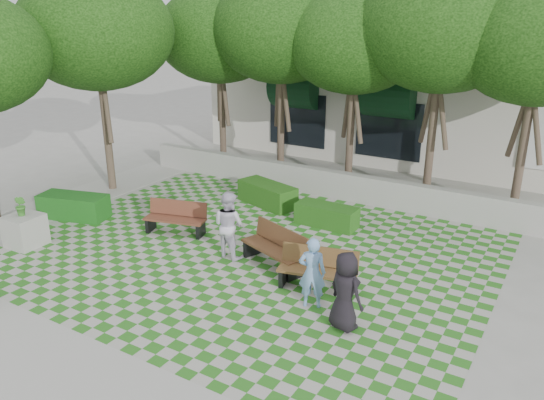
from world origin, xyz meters
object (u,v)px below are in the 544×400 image
Objects in this scene: bench_west at (176,218)px; planter_back at (25,229)px; hedge_midleft at (267,194)px; bench_east at (318,270)px; hedge_midright at (327,216)px; person_dark at (345,291)px; hedge_west at (74,206)px; person_white at (229,225)px; bench_mid at (275,248)px; person_blue at (312,273)px.

bench_west is 3.96m from planter_back.
hedge_midleft is 1.44× the size of planter_back.
bench_east is 1.02× the size of bench_west.
hedge_midright is at bearing -14.26° from hedge_midleft.
bench_east reaches higher than bench_west.
person_dark is at bearing -46.35° from hedge_midleft.
hedge_west is (-4.43, -3.97, 0.00)m from hedge_midleft.
hedge_midright is 3.41m from person_white.
hedge_midleft is at bearing 120.54° from bench_east.
planter_back is at bearing -139.23° from hedge_midright.
person_dark is (2.59, -4.62, 0.50)m from hedge_midright.
hedge_midright is 2.48m from hedge_midleft.
planter_back reaches higher than hedge_midleft.
bench_mid is 0.95× the size of hedge_west.
hedge_midleft is at bearing 165.74° from hedge_midright.
hedge_west is 1.30× the size of person_blue.
person_dark reaches higher than bench_west.
person_dark reaches higher than person_blue.
planter_back is at bearing -74.45° from hedge_west.
bench_east is 0.89m from person_blue.
bench_west is (-3.44, 0.33, -0.03)m from bench_mid.
hedge_midleft is at bearing -24.56° from person_dark.
bench_east is 1.17× the size of person_blue.
hedge_midright is 1.14× the size of person_blue.
hedge_west is 2.12m from planter_back.
bench_west is 0.88× the size of hedge_west.
person_white is at bearing -72.71° from hedge_midleft.
planter_back reaches higher than bench_mid.
hedge_midleft is at bearing -72.14° from person_blue.
bench_mid is at bearing -59.21° from person_blue.
person_dark is (9.42, -1.26, 0.45)m from hedge_west.
person_blue reaches higher than hedge_midright.
bench_east is 0.95× the size of bench_mid.
planter_back is at bearing 29.57° from person_white.
hedge_midleft is (-2.44, 3.61, -0.11)m from bench_mid.
bench_east is 1.69m from person_dark.
bench_east is 7.93m from planter_back.
hedge_west is at bearing 105.55° from planter_back.
bench_west is at bearing -39.33° from person_blue.
person_white reaches higher than planter_back.
bench_mid is at bearing -10.69° from person_dark.
hedge_midright is at bearing 26.23° from hedge_west.
hedge_midright is at bearing -38.94° from person_dark.
hedge_midleft is (-3.83, 4.06, -0.09)m from bench_east.
bench_mid is 1.09× the size of hedge_midright.
bench_west is at bearing 11.47° from hedge_west.
bench_west is (-4.83, 0.78, -0.01)m from bench_east.
bench_east is 1.07× the size of person_white.
hedge_midright is at bearing 110.90° from bench_mid.
hedge_west is 9.51m from person_dark.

